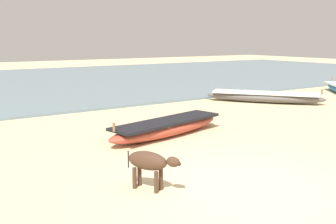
# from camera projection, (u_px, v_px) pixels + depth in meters

# --- Properties ---
(ground) EXTENTS (80.00, 80.00, 0.00)m
(ground) POSITION_uv_depth(u_px,v_px,m) (247.00, 187.00, 6.53)
(ground) COLOR beige
(sea_water) EXTENTS (60.00, 20.00, 0.08)m
(sea_water) POSITION_uv_depth(u_px,v_px,m) (13.00, 84.00, 21.28)
(sea_water) COLOR slate
(sea_water) RESTS_ON ground
(fishing_boat_1) EXTENTS (3.83, 1.63, 0.60)m
(fishing_boat_1) POSITION_uv_depth(u_px,v_px,m) (167.00, 127.00, 9.95)
(fishing_boat_1) COLOR #B74733
(fishing_boat_1) RESTS_ON ground
(fishing_boat_4) EXTENTS (3.50, 4.06, 0.61)m
(fishing_boat_4) POSITION_uv_depth(u_px,v_px,m) (264.00, 97.00, 15.16)
(fishing_boat_4) COLOR #5B5651
(fishing_boat_4) RESTS_ON ground
(calf_near_dark) EXTENTS (0.64, 0.93, 0.64)m
(calf_near_dark) POSITION_uv_depth(u_px,v_px,m) (149.00, 162.00, 6.33)
(calf_near_dark) COLOR #4C3323
(calf_near_dark) RESTS_ON ground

